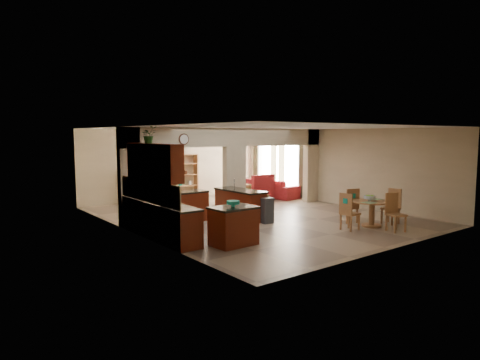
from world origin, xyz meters
TOP-DOWN VIEW (x-y plane):
  - floor at (0.00, 0.00)m, footprint 10.00×10.00m
  - ceiling at (0.00, 0.00)m, footprint 10.00×10.00m
  - wall_back at (0.00, 5.00)m, footprint 8.00×0.00m
  - wall_front at (0.00, -5.00)m, footprint 8.00×0.00m
  - wall_left at (-4.00, 0.00)m, footprint 0.00×10.00m
  - wall_right at (4.00, 0.00)m, footprint 0.00×10.00m
  - partition_left_pier at (-3.70, 1.00)m, footprint 0.60×0.25m
  - partition_center_pier at (0.00, 1.00)m, footprint 0.80×0.25m
  - partition_right_pier at (3.70, 1.00)m, footprint 0.60×0.25m
  - partition_header at (0.00, 1.00)m, footprint 8.00×0.25m
  - kitchen_counter at (-3.26, -0.25)m, footprint 2.52×3.29m
  - upper_cabinets at (-3.82, -0.80)m, footprint 0.35×2.40m
  - peninsula at (-0.60, -0.11)m, footprint 0.70×1.85m
  - wall_clock at (-2.00, 0.85)m, footprint 0.34×0.03m
  - rug at (1.20, 2.10)m, footprint 1.60×1.30m
  - fireplace at (-1.60, 4.83)m, footprint 1.60×0.35m
  - shelving_unit at (0.35, 4.82)m, footprint 1.00×0.32m
  - window_a at (3.97, 2.30)m, footprint 0.02×0.90m
  - window_b at (3.97, 4.00)m, footprint 0.02×0.90m
  - glazed_door at (3.97, 3.15)m, footprint 0.02×0.70m
  - drape_a_left at (3.93, 1.70)m, footprint 0.10×0.28m
  - drape_a_right at (3.93, 2.90)m, footprint 0.10×0.28m
  - drape_b_left at (3.93, 3.40)m, footprint 0.10×0.28m
  - drape_b_right at (3.93, 4.60)m, footprint 0.10×0.28m
  - ceiling_fan at (1.50, 3.00)m, footprint 1.00×1.00m
  - kitchen_island at (-2.65, -2.52)m, footprint 1.08×0.79m
  - teal_bowl at (-2.67, -2.53)m, footprint 0.30×0.30m
  - trash_can at (-0.38, -1.10)m, footprint 0.36×0.31m
  - dining_table at (1.66, -3.26)m, footprint 1.07×1.07m
  - fruit_bowl at (1.59, -3.22)m, footprint 0.32×0.32m
  - sofa at (3.30, 2.89)m, footprint 2.66×1.35m
  - chaise at (2.26, 2.47)m, footprint 1.06×0.87m
  - armchair at (0.99, 2.16)m, footprint 1.14×1.15m
  - ottoman at (1.39, 1.39)m, footprint 0.70×0.70m
  - plant at (-3.82, -0.56)m, footprint 0.42×0.37m
  - chair_north at (1.59, -2.58)m, footprint 0.53×0.53m
  - chair_east at (2.50, -3.36)m, footprint 0.43×0.42m
  - chair_south at (1.67, -3.95)m, footprint 0.52×0.52m
  - chair_west at (0.72, -3.17)m, footprint 0.43×0.42m

SIDE VIEW (x-z plane):
  - floor at x=0.00m, z-range 0.00..0.00m
  - rug at x=1.20m, z-range 0.00..0.01m
  - chaise at x=2.26m, z-range 0.00..0.41m
  - ottoman at x=1.39m, z-range 0.00..0.43m
  - trash_can at x=-0.38m, z-range 0.00..0.69m
  - sofa at x=3.30m, z-range 0.00..0.74m
  - armchair at x=0.99m, z-range 0.00..0.77m
  - peninsula at x=-0.60m, z-range 0.00..0.91m
  - kitchen_island at x=-2.65m, z-range 0.00..0.92m
  - kitchen_counter at x=-3.26m, z-range -0.27..1.20m
  - dining_table at x=1.66m, z-range 0.13..0.86m
  - chair_north at x=1.59m, z-range 0.04..1.07m
  - chair_east at x=2.50m, z-range 0.04..1.07m
  - chair_south at x=1.67m, z-range 0.04..1.07m
  - chair_west at x=0.72m, z-range 0.04..1.07m
  - fireplace at x=-1.60m, z-range 0.01..1.21m
  - fruit_bowl at x=1.59m, z-range 0.73..0.90m
  - shelving_unit at x=0.35m, z-range 0.00..1.80m
  - teal_bowl at x=-2.67m, z-range 0.91..1.06m
  - glazed_door at x=3.97m, z-range 0.00..2.10m
  - partition_center_pier at x=0.00m, z-range 0.00..2.20m
  - drape_a_left at x=3.93m, z-range 0.05..2.35m
  - drape_a_right at x=3.93m, z-range 0.05..2.35m
  - drape_b_left at x=3.93m, z-range 0.05..2.35m
  - drape_b_right at x=3.93m, z-range 0.05..2.35m
  - window_a at x=3.97m, z-range 0.25..2.15m
  - window_b at x=3.97m, z-range 0.25..2.15m
  - partition_left_pier at x=-3.70m, z-range 0.00..2.80m
  - partition_right_pier at x=3.70m, z-range 0.00..2.80m
  - wall_back at x=0.00m, z-range -2.60..5.40m
  - wall_front at x=0.00m, z-range -2.60..5.40m
  - wall_left at x=-4.00m, z-range -3.60..6.40m
  - wall_right at x=4.00m, z-range -3.60..6.40m
  - upper_cabinets at x=-3.82m, z-range 1.47..2.37m
  - wall_clock at x=-2.00m, z-range 2.28..2.62m
  - partition_header at x=0.00m, z-range 2.20..2.80m
  - ceiling_fan at x=1.50m, z-range 2.51..2.61m
  - plant at x=-3.82m, z-range 2.37..2.79m
  - ceiling at x=0.00m, z-range 2.80..2.80m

